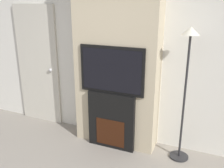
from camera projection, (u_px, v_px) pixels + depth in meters
The scene contains 6 objects.
wall_back at pixel (122, 55), 3.78m from camera, with size 6.00×0.06×2.70m.
chimney_breast at pixel (117, 58), 3.59m from camera, with size 1.24×0.36×2.70m.
fireplace at pixel (112, 120), 3.72m from camera, with size 0.72×0.15×0.87m.
television at pixel (112, 70), 3.48m from camera, with size 0.96×0.07×0.68m.
floor_lamp at pixel (187, 75), 3.19m from camera, with size 0.26×0.26×1.83m.
entry_door at pixel (38, 66), 4.41m from camera, with size 0.83×0.09×2.09m.
Camera 1 is at (1.32, -1.45, 2.11)m, focal length 40.00 mm.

